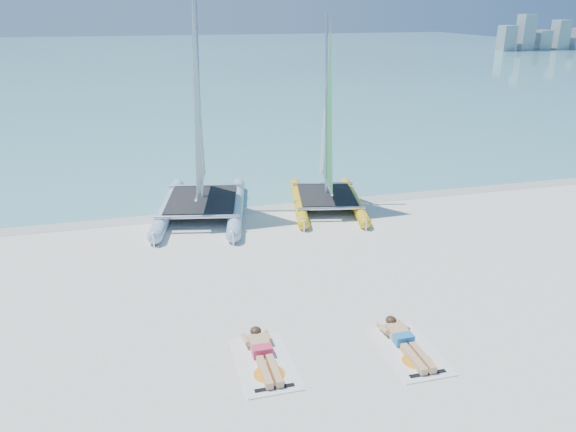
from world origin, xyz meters
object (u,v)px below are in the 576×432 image
object	(u,v)px
sunbather_a	(263,352)
sunbather_b	(404,340)
towel_a	(265,363)
catamaran_yellow	(326,145)
towel_b	(409,351)
catamaran_blue	(199,145)

from	to	relation	value
sunbather_a	sunbather_b	size ratio (longest dim) A/B	1.00
towel_a	sunbather_b	bearing A→B (deg)	-2.60
sunbather_a	sunbather_b	bearing A→B (deg)	-6.62
catamaran_yellow	towel_b	world-z (taller)	catamaran_yellow
catamaran_blue	towel_b	size ratio (longest dim) A/B	3.94
catamaran_blue	catamaran_yellow	world-z (taller)	catamaran_blue
catamaran_blue	sunbather_b	size ratio (longest dim) A/B	4.23
towel_a	sunbather_a	xyz separation A→B (m)	(0.00, 0.19, 0.11)
sunbather_a	sunbather_b	xyz separation A→B (m)	(2.72, -0.32, 0.00)
sunbather_b	sunbather_a	bearing A→B (deg)	173.38
towel_a	catamaran_yellow	bearing A→B (deg)	64.70
catamaran_blue	sunbather_a	distance (m)	8.41
catamaran_blue	towel_a	world-z (taller)	catamaran_blue
sunbather_a	towel_b	distance (m)	2.77
catamaran_blue	sunbather_b	xyz separation A→B (m)	(2.85, -8.47, -2.06)
towel_b	catamaran_yellow	bearing A→B (deg)	82.01
catamaran_yellow	towel_b	bearing A→B (deg)	-86.01
catamaran_yellow	sunbather_a	distance (m)	9.20
catamaran_blue	towel_a	distance (m)	8.62
catamaran_blue	sunbather_b	world-z (taller)	catamaran_blue
towel_a	sunbather_b	world-z (taller)	sunbather_b
catamaran_yellow	sunbather_b	size ratio (longest dim) A/B	3.57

